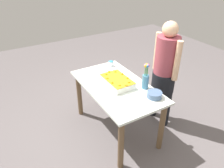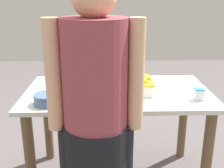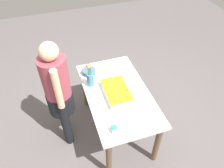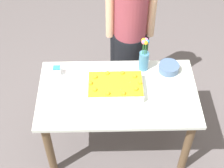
% 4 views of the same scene
% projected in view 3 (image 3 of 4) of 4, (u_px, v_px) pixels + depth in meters
% --- Properties ---
extents(ground_plane, '(8.00, 8.00, 0.00)m').
position_uv_depth(ground_plane, '(117.00, 128.00, 3.13)').
color(ground_plane, '#625A5B').
extents(dining_table, '(1.32, 0.74, 0.73)m').
position_uv_depth(dining_table, '(117.00, 100.00, 2.72)').
color(dining_table, white).
rests_on(dining_table, ground_plane).
extents(sheet_cake, '(0.45, 0.28, 0.11)m').
position_uv_depth(sheet_cake, '(117.00, 92.00, 2.58)').
color(sheet_cake, white).
rests_on(sheet_cake, dining_table).
extents(serving_plate_with_slice, '(0.20, 0.20, 0.08)m').
position_uv_depth(serving_plate_with_slice, '(114.00, 131.00, 2.21)').
color(serving_plate_with_slice, white).
rests_on(serving_plate_with_slice, dining_table).
extents(cake_knife, '(0.17, 0.12, 0.00)m').
position_uv_depth(cake_knife, '(114.00, 71.00, 2.92)').
color(cake_knife, silver).
rests_on(cake_knife, dining_table).
extents(flower_vase, '(0.08, 0.08, 0.33)m').
position_uv_depth(flower_vase, '(90.00, 77.00, 2.63)').
color(flower_vase, teal).
rests_on(flower_vase, dining_table).
extents(fruit_bowl, '(0.18, 0.18, 0.07)m').
position_uv_depth(fruit_bowl, '(89.00, 72.00, 2.86)').
color(fruit_bowl, slate).
rests_on(fruit_bowl, dining_table).
extents(person_standing, '(0.45, 0.31, 1.49)m').
position_uv_depth(person_standing, '(58.00, 90.00, 2.48)').
color(person_standing, black).
rests_on(person_standing, ground_plane).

